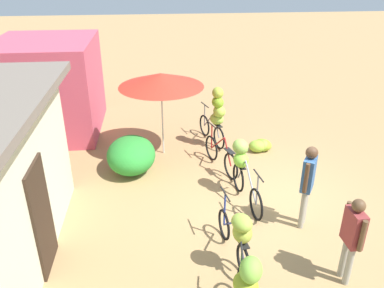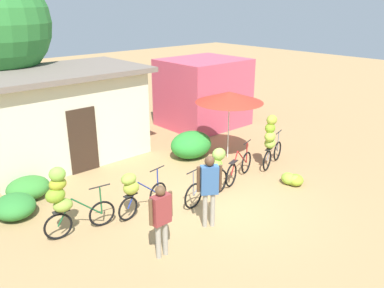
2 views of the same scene
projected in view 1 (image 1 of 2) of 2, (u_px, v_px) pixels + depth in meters
name	position (u px, v px, depth m)	size (l,w,h in m)	color
ground_plane	(262.00, 202.00, 8.72)	(60.00, 60.00, 0.00)	#A38052
shop_pink	(49.00, 87.00, 11.74)	(3.20, 2.80, 2.76)	#CC4A60
hedge_bush_mid	(131.00, 155.00, 9.80)	(1.47, 1.21, 0.89)	#2A8B31
market_umbrella	(161.00, 80.00, 9.97)	(2.20, 2.20, 2.26)	beige
bicycle_near_pile	(239.00, 232.00, 6.66)	(1.62, 0.43, 1.17)	black
bicycle_center_loaded	(243.00, 166.00, 8.59)	(1.77, 0.43, 1.32)	black
bicycle_by_shop	(221.00, 156.00, 9.93)	(1.68, 0.58, 1.02)	black
bicycle_rightmost	(216.00, 113.00, 10.86)	(1.55, 0.62, 1.75)	black
banana_pile_on_ground	(261.00, 145.00, 10.93)	(0.68, 0.79, 0.33)	#8DB43B
person_vendor	(353.00, 233.00, 6.24)	(0.58, 0.21, 1.61)	gray
person_bystander	(308.00, 179.00, 7.53)	(0.51, 0.38, 1.77)	gray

